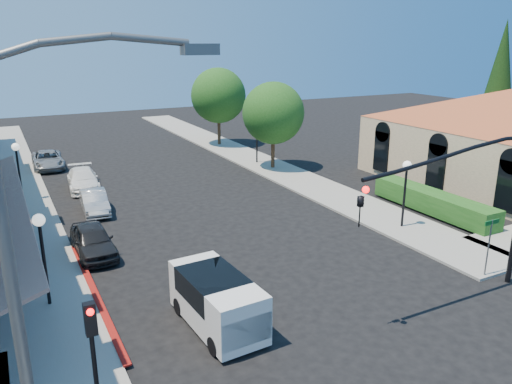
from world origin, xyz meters
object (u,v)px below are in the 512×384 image
parked_car_a (93,240)px  parked_car_d (48,160)px  signal_mast_arm (485,192)px  street_name_sign (490,239)px  street_tree_a (273,113)px  street_tree_b (218,96)px  lamppost_right_near (406,177)px  cobra_streetlight (40,305)px  parked_car_b (94,202)px  lamppost_left_near (41,237)px  white_van (217,299)px  parked_car_c (83,179)px  lamppost_right_far (257,129)px  conifer_far (500,78)px  secondary_signal (92,339)px  lamppost_left_far (17,157)px

parked_car_a → parked_car_d: 18.06m
signal_mast_arm → street_name_sign: 2.98m
street_tree_a → street_tree_b: street_tree_b is taller
street_tree_a → lamppost_right_near: (-0.30, -14.00, -1.46)m
cobra_streetlight → parked_car_b: (4.12, 19.93, -4.65)m
street_name_sign → parked_car_b: street_name_sign is taller
lamppost_right_near → parked_car_a: 15.37m
street_tree_a → lamppost_left_near: size_ratio=1.82×
street_tree_b → parked_car_a: bearing=-126.9°
cobra_streetlight → parked_car_b: size_ratio=2.47×
white_van → parked_car_a: size_ratio=1.03×
lamppost_right_near → parked_car_c: size_ratio=0.80×
cobra_streetlight → street_name_sign: 17.54m
street_tree_b → lamppost_right_far: street_tree_b is taller
street_name_sign → conifer_far: bearing=37.6°
street_tree_b → parked_car_d: (-15.00, -1.94, -3.90)m
lamppost_right_near → street_tree_b: bearing=89.3°
secondary_signal → parked_car_c: (3.20, 21.64, -1.67)m
parked_car_c → street_tree_b: bearing=38.2°
street_tree_a → street_name_sign: bearing=-93.8°
lamppost_right_near → parked_car_d: bearing=123.7°
lamppost_left_near → parked_car_a: bearing=60.1°
secondary_signal → lamppost_right_near: 17.77m
lamppost_left_far → conifer_far: bearing=-6.3°
lamppost_left_near → parked_car_b: bearing=70.7°
lamppost_right_near → street_tree_a: bearing=88.8°
secondary_signal → cobra_streetlight: (-1.15, -3.41, 2.95)m
lamppost_right_near → parked_car_c: (-13.30, 15.04, -2.08)m
secondary_signal → parked_car_b: (2.97, 16.53, -1.70)m
lamppost_right_near → lamppost_right_far: bearing=90.0°
secondary_signal → lamppost_right_far: 27.98m
parked_car_c → parked_car_d: (-1.40, 7.02, -0.00)m
signal_mast_arm → parked_car_d: signal_mast_arm is taller
parked_car_c → parked_car_b: bearing=-87.7°
parked_car_a → signal_mast_arm: bearing=-41.5°
street_tree_b → signal_mast_arm: bearing=-95.5°
conifer_far → lamppost_left_far: (-36.50, 4.00, -3.62)m
street_tree_a → signal_mast_arm: size_ratio=0.81×
cobra_streetlight → parked_car_d: 32.53m
street_tree_a → lamppost_right_near: 14.08m
white_van → parked_car_a: bearing=107.7°
conifer_far → lamppost_left_far: size_ratio=3.08×
white_van → parked_car_c: size_ratio=0.93×
conifer_far → street_name_sign: conifer_far is taller
street_tree_a → cobra_streetlight: (-17.95, -24.00, 1.07)m
parked_car_a → parked_car_c: parked_car_a is taller
signal_mast_arm → lamppost_left_near: (-14.36, 6.50, -1.35)m
secondary_signal → parked_car_a: bearing=80.4°
street_tree_b → parked_car_b: (-13.83, -14.07, -3.92)m
parked_car_b → parked_car_c: parked_car_c is taller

